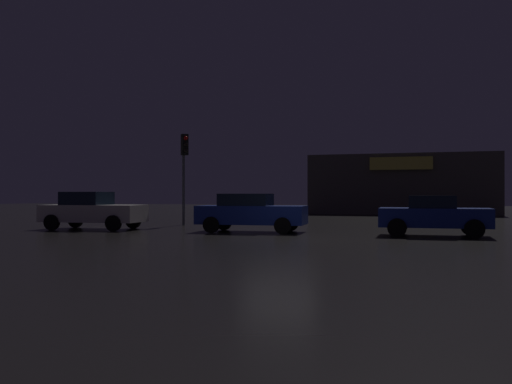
{
  "coord_description": "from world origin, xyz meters",
  "views": [
    {
      "loc": [
        4.81,
        -17.96,
        1.51
      ],
      "look_at": [
        -1.87,
        3.46,
        1.61
      ],
      "focal_mm": 38.6,
      "sensor_mm": 36.0,
      "label": 1
    }
  ],
  "objects_px": {
    "store_building": "(403,185)",
    "car_crossing": "(92,211)",
    "traffic_signal_opposite": "(184,160)",
    "car_near": "(251,212)",
    "car_far": "(434,215)"
  },
  "relations": [
    {
      "from": "store_building",
      "to": "car_near",
      "type": "relative_size",
      "value": 3.18
    },
    {
      "from": "car_near",
      "to": "car_far",
      "type": "distance_m",
      "value": 7.02
    },
    {
      "from": "car_near",
      "to": "car_far",
      "type": "xyz_separation_m",
      "value": [
        7.02,
        -0.19,
        -0.04
      ]
    },
    {
      "from": "car_far",
      "to": "car_near",
      "type": "bearing_deg",
      "value": 178.41
    },
    {
      "from": "traffic_signal_opposite",
      "to": "car_near",
      "type": "bearing_deg",
      "value": -39.21
    },
    {
      "from": "store_building",
      "to": "traffic_signal_opposite",
      "type": "relative_size",
      "value": 3.14
    },
    {
      "from": "car_crossing",
      "to": "store_building",
      "type": "bearing_deg",
      "value": 64.62
    },
    {
      "from": "store_building",
      "to": "traffic_signal_opposite",
      "type": "distance_m",
      "value": 23.25
    },
    {
      "from": "car_far",
      "to": "traffic_signal_opposite",
      "type": "bearing_deg",
      "value": 161.08
    },
    {
      "from": "traffic_signal_opposite",
      "to": "car_near",
      "type": "distance_m",
      "value": 6.5
    },
    {
      "from": "store_building",
      "to": "car_near",
      "type": "xyz_separation_m",
      "value": [
        -4.93,
        -24.96,
        -1.5
      ]
    },
    {
      "from": "traffic_signal_opposite",
      "to": "car_crossing",
      "type": "relative_size",
      "value": 1.01
    },
    {
      "from": "car_far",
      "to": "car_crossing",
      "type": "xyz_separation_m",
      "value": [
        -14.11,
        -0.2,
        0.05
      ]
    },
    {
      "from": "store_building",
      "to": "car_crossing",
      "type": "distance_m",
      "value": 28.1
    },
    {
      "from": "traffic_signal_opposite",
      "to": "store_building",
      "type": "bearing_deg",
      "value": 65.58
    }
  ]
}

